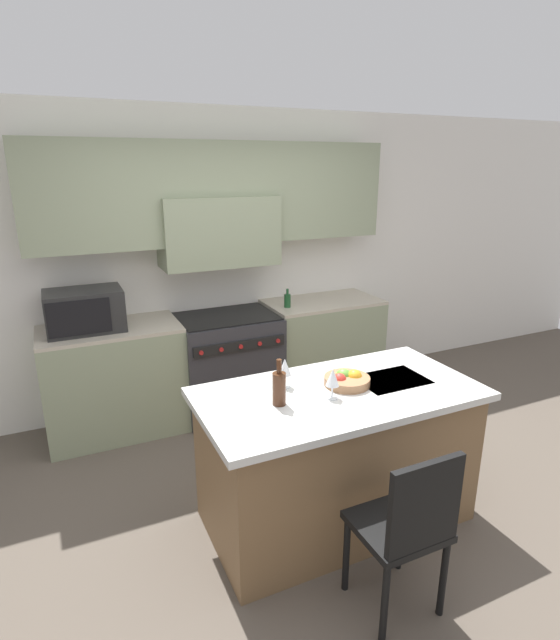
{
  "coord_description": "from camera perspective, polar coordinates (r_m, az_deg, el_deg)",
  "views": [
    {
      "loc": [
        -1.36,
        -2.39,
        2.21
      ],
      "look_at": [
        0.06,
        0.67,
        1.15
      ],
      "focal_mm": 28.0,
      "sensor_mm": 36.0,
      "label": 1
    }
  ],
  "objects": [
    {
      "name": "wine_bottle",
      "position": [
        2.83,
        -0.1,
        -7.73
      ],
      "size": [
        0.08,
        0.08,
        0.27
      ],
      "color": "#422314",
      "rests_on": "kitchen_island"
    },
    {
      "name": "island_chair",
      "position": [
        2.69,
        14.35,
        -21.7
      ],
      "size": [
        0.42,
        0.4,
        0.95
      ],
      "color": "black",
      "rests_on": "ground_plane"
    },
    {
      "name": "back_cabinetry",
      "position": [
        4.6,
        -7.54,
        9.35
      ],
      "size": [
        10.0,
        0.46,
        2.7
      ],
      "color": "silver",
      "rests_on": "ground_plane"
    },
    {
      "name": "back_counter",
      "position": [
        4.65,
        -6.05,
        -4.71
      ],
      "size": [
        3.12,
        0.62,
        0.94
      ],
      "color": "gray",
      "rests_on": "ground_plane"
    },
    {
      "name": "range_stove",
      "position": [
        4.64,
        -5.96,
        -4.92
      ],
      "size": [
        0.88,
        0.7,
        0.92
      ],
      "color": "#2D2D33",
      "rests_on": "ground_plane"
    },
    {
      "name": "wine_glass_near",
      "position": [
        2.91,
        6.03,
        -6.63
      ],
      "size": [
        0.08,
        0.08,
        0.19
      ],
      "color": "white",
      "rests_on": "kitchen_island"
    },
    {
      "name": "fruit_bowl",
      "position": [
        3.13,
        7.65,
        -6.78
      ],
      "size": [
        0.28,
        0.28,
        0.1
      ],
      "color": "#996B47",
      "rests_on": "kitchen_island"
    },
    {
      "name": "oil_bottle_on_counter",
      "position": [
        4.63,
        0.85,
        2.26
      ],
      "size": [
        0.06,
        0.06,
        0.18
      ],
      "color": "#194723",
      "rests_on": "back_counter"
    },
    {
      "name": "ground_plane",
      "position": [
        3.53,
        3.95,
        -21.47
      ],
      "size": [
        10.0,
        10.0,
        0.0
      ],
      "primitive_type": "plane",
      "color": "brown"
    },
    {
      "name": "wine_glass_far",
      "position": [
        3.04,
        0.56,
        -5.49
      ],
      "size": [
        0.08,
        0.08,
        0.19
      ],
      "color": "white",
      "rests_on": "kitchen_island"
    },
    {
      "name": "kitchen_island",
      "position": [
        3.28,
        6.51,
        -15.09
      ],
      "size": [
        1.72,
        0.88,
        0.9
      ],
      "color": "brown",
      "rests_on": "ground_plane"
    },
    {
      "name": "microwave",
      "position": [
        4.24,
        -21.44,
        1.02
      ],
      "size": [
        0.59,
        0.4,
        0.33
      ],
      "color": "black",
      "rests_on": "back_counter"
    }
  ]
}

